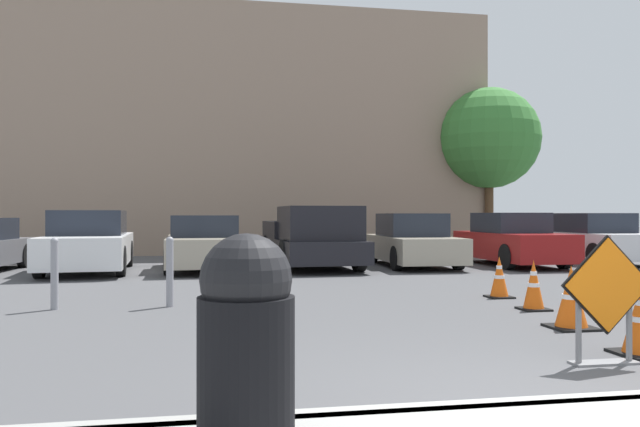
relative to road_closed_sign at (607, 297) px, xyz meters
name	(u,v)px	position (x,y,z in m)	size (l,w,h in m)	color
ground_plane	(315,277)	(-1.32, 8.65, -0.64)	(96.00, 96.00, 0.00)	#4C4C4F
curb_lip	(557,409)	(-1.32, -1.35, -0.57)	(24.21, 0.20, 0.14)	#999993
road_closed_sign	(607,297)	(0.00, 0.00, 0.00)	(0.94, 0.20, 1.22)	black
traffic_cone_second	(571,298)	(0.74, 1.76, -0.26)	(0.53, 0.53, 0.78)	black
traffic_cone_third	(534,286)	(1.05, 3.23, -0.28)	(0.41, 0.41, 0.74)	black
traffic_cone_fourth	(499,277)	(1.18, 4.59, -0.29)	(0.41, 0.41, 0.71)	black
parked_car_second	(89,243)	(-6.61, 10.86, 0.07)	(2.16, 4.65, 1.51)	white
parked_car_third	(204,245)	(-3.80, 10.84, 0.01)	(2.00, 4.10, 1.39)	#A39984
pickup_truck	(313,240)	(-0.98, 10.92, 0.10)	(2.25, 5.17, 1.62)	black
parked_car_fourth	(412,242)	(1.81, 11.09, 0.02)	(1.91, 4.32, 1.44)	#A39984
parked_car_fifth	(511,241)	(4.61, 10.85, 0.04)	(1.79, 4.30, 1.46)	maroon
parked_car_sixth	(595,240)	(7.42, 11.18, 0.04)	(1.88, 4.06, 1.45)	silver
trash_bin	(246,336)	(-3.48, -1.78, 0.09)	(0.55, 0.55, 1.17)	black
bollard_nearest	(170,270)	(-4.27, 4.51, -0.07)	(0.12, 0.12, 1.07)	gray
bollard_second	(55,272)	(-5.94, 4.51, -0.07)	(0.12, 0.12, 1.07)	gray
building_facade_backdrop	(242,136)	(-2.39, 19.15, 3.83)	(18.08, 5.00, 8.93)	gray
street_tree_behind_lot	(489,139)	(6.64, 16.51, 3.62)	(3.76, 3.76, 6.15)	#513823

